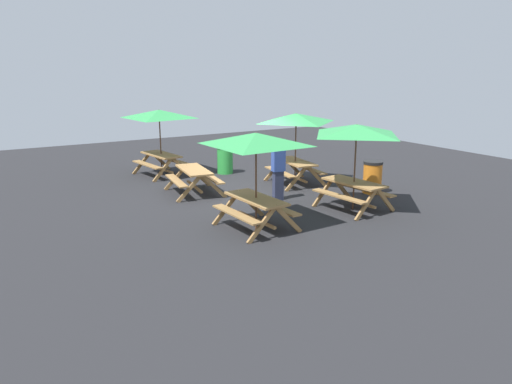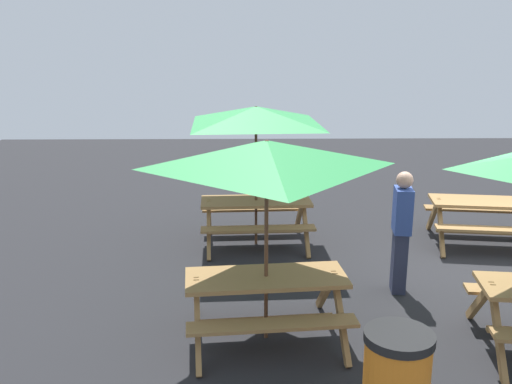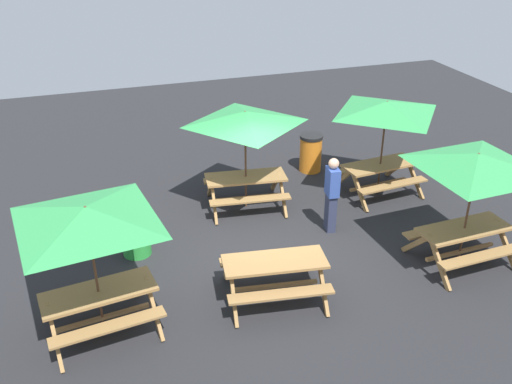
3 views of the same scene
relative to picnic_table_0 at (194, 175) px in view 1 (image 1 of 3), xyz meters
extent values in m
plane|color=#232326|center=(0.30, 1.55, -0.56)|extent=(24.00, 24.00, 0.00)
cube|color=olive|center=(0.00, 0.00, 0.18)|extent=(1.88, 0.95, 0.05)
cube|color=olive|center=(-0.08, -0.54, -0.11)|extent=(1.82, 0.51, 0.04)
cube|color=olive|center=(0.08, 0.54, -0.11)|extent=(1.82, 0.51, 0.04)
cube|color=olive|center=(-0.82, -0.25, -0.19)|extent=(0.17, 0.80, 0.81)
cube|color=olive|center=(-0.72, 0.47, -0.19)|extent=(0.17, 0.80, 0.81)
cube|color=olive|center=(0.72, -0.47, -0.19)|extent=(0.17, 0.80, 0.81)
cube|color=olive|center=(0.82, 0.25, -0.19)|extent=(0.17, 0.80, 0.81)
cube|color=olive|center=(0.00, 0.00, -0.34)|extent=(1.55, 0.29, 0.06)
cube|color=olive|center=(-2.97, 0.07, 0.18)|extent=(1.88, 0.93, 0.05)
cube|color=olive|center=(-2.89, -0.48, -0.11)|extent=(1.82, 0.50, 0.04)
cube|color=olive|center=(-3.04, 0.61, -0.11)|extent=(1.82, 0.50, 0.04)
cube|color=olive|center=(-3.69, -0.40, -0.19)|extent=(0.17, 0.80, 0.81)
cube|color=olive|center=(-3.79, 0.33, -0.19)|extent=(0.17, 0.80, 0.81)
cube|color=olive|center=(-2.15, -0.19, -0.19)|extent=(0.17, 0.80, 0.81)
cube|color=olive|center=(-2.24, 0.53, -0.19)|extent=(0.17, 0.80, 0.81)
cube|color=olive|center=(-2.97, 0.07, -0.34)|extent=(1.56, 0.28, 0.06)
cylinder|color=brown|center=(-2.97, 0.07, 0.59)|extent=(0.04, 0.04, 2.30)
pyramid|color=green|center=(-2.97, 0.07, 1.60)|extent=(2.80, 2.80, 0.28)
cube|color=olive|center=(3.80, -0.10, 0.18)|extent=(1.83, 0.79, 0.05)
cube|color=olive|center=(3.83, -0.65, -0.11)|extent=(1.81, 0.35, 0.04)
cube|color=olive|center=(3.77, 0.45, -0.11)|extent=(1.81, 0.35, 0.04)
cube|color=olive|center=(3.04, -0.51, -0.19)|extent=(0.10, 0.80, 0.81)
cube|color=olive|center=(3.00, 0.22, -0.19)|extent=(0.10, 0.80, 0.81)
cube|color=olive|center=(4.60, -0.43, -0.19)|extent=(0.10, 0.80, 0.81)
cube|color=olive|center=(4.56, 0.30, -0.19)|extent=(0.10, 0.80, 0.81)
cube|color=olive|center=(3.80, -0.10, -0.34)|extent=(1.56, 0.15, 0.06)
cylinder|color=brown|center=(3.80, -0.10, 0.59)|extent=(0.04, 0.04, 2.30)
pyramid|color=green|center=(3.80, -0.10, 1.60)|extent=(2.82, 2.82, 0.28)
cube|color=olive|center=(0.52, 3.35, 0.18)|extent=(1.87, 0.92, 0.05)
cube|color=olive|center=(0.45, 2.81, -0.11)|extent=(1.82, 0.48, 0.04)
cube|color=olive|center=(0.59, 3.90, -0.11)|extent=(1.82, 0.48, 0.04)
cube|color=olive|center=(-0.30, 3.09, -0.19)|extent=(0.16, 0.80, 0.81)
cube|color=olive|center=(-0.21, 3.81, -0.19)|extent=(0.16, 0.80, 0.81)
cube|color=olive|center=(1.25, 2.89, -0.19)|extent=(0.16, 0.80, 0.81)
cube|color=olive|center=(1.34, 3.62, -0.19)|extent=(0.16, 0.80, 0.81)
cube|color=olive|center=(0.52, 3.35, -0.34)|extent=(1.56, 0.26, 0.06)
cylinder|color=brown|center=(0.52, 3.35, 0.59)|extent=(0.04, 0.04, 2.30)
pyramid|color=green|center=(0.52, 3.35, 1.60)|extent=(2.23, 2.23, 0.28)
cube|color=olive|center=(3.74, 3.00, 0.18)|extent=(1.86, 0.87, 0.05)
cube|color=olive|center=(3.79, 2.45, -0.11)|extent=(1.82, 0.43, 0.04)
cube|color=olive|center=(3.69, 3.55, -0.11)|extent=(1.82, 0.43, 0.04)
cube|color=olive|center=(3.00, 2.56, -0.19)|extent=(0.14, 0.80, 0.81)
cube|color=olive|center=(2.93, 3.29, -0.19)|extent=(0.14, 0.80, 0.81)
cube|color=olive|center=(4.55, 2.71, -0.19)|extent=(0.14, 0.80, 0.81)
cube|color=olive|center=(4.48, 3.44, -0.19)|extent=(0.14, 0.80, 0.81)
cube|color=olive|center=(3.74, 3.00, -0.34)|extent=(1.56, 0.22, 0.06)
cylinder|color=brown|center=(3.74, 3.00, 0.59)|extent=(0.04, 0.04, 2.30)
pyramid|color=green|center=(3.74, 3.00, 1.60)|extent=(2.18, 2.18, 0.28)
cylinder|color=orange|center=(2.69, 4.69, -0.11)|extent=(0.56, 0.56, 0.90)
cylinder|color=black|center=(2.69, 4.69, 0.38)|extent=(0.59, 0.59, 0.08)
cylinder|color=green|center=(-2.13, 2.15, -0.11)|extent=(0.56, 0.56, 0.90)
cylinder|color=black|center=(-2.13, 2.15, 0.38)|extent=(0.59, 0.59, 0.08)
cube|color=#2D334C|center=(1.90, 1.78, -0.14)|extent=(0.21, 0.30, 0.85)
cube|color=#334C99|center=(1.90, 1.78, 0.59)|extent=(0.26, 0.38, 0.60)
sphere|color=tan|center=(1.90, 1.78, 1.00)|extent=(0.22, 0.22, 0.22)
camera|label=1|loc=(13.54, -5.93, 3.26)|focal=35.00mm
camera|label=2|loc=(3.95, 8.91, 2.77)|focal=40.00mm
camera|label=3|loc=(-2.88, -7.68, 5.77)|focal=40.00mm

